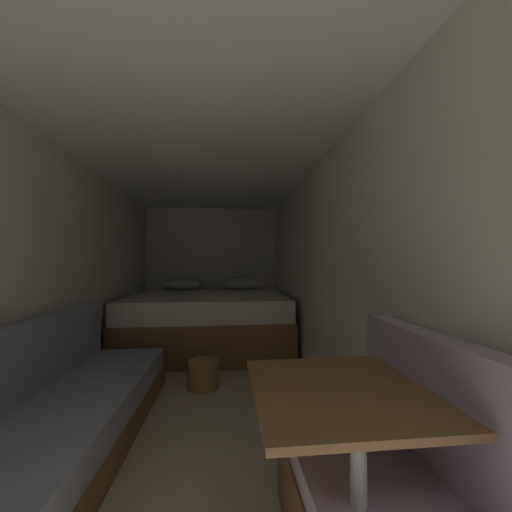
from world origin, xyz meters
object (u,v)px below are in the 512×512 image
(bed, at_px, (209,320))
(sofa_left, at_px, (28,442))
(dinette_table, at_px, (338,416))
(wicker_basket, at_px, (204,374))

(bed, height_order, sofa_left, bed)
(dinette_table, bearing_deg, wicker_basket, 109.57)
(wicker_basket, bearing_deg, bed, 91.36)
(dinette_table, bearing_deg, sofa_left, 157.20)
(sofa_left, relative_size, dinette_table, 3.75)
(bed, relative_size, sofa_left, 0.78)
(dinette_table, height_order, wicker_basket, dinette_table)
(sofa_left, xyz_separation_m, dinette_table, (1.43, -0.60, 0.37))
(bed, distance_m, wicker_basket, 1.35)
(bed, xyz_separation_m, dinette_table, (0.65, -3.08, 0.23))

